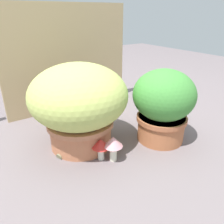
% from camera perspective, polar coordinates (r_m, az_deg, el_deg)
% --- Properties ---
extents(ground_plane, '(6.00, 6.00, 0.00)m').
position_cam_1_polar(ground_plane, '(1.21, -5.38, -8.57)').
color(ground_plane, slate).
extents(cardboard_backdrop, '(0.91, 0.03, 0.71)m').
position_cam_1_polar(cardboard_backdrop, '(1.60, -11.14, 13.17)').
color(cardboard_backdrop, tan).
rests_on(cardboard_backdrop, ground).
extents(grass_planter, '(0.49, 0.49, 0.44)m').
position_cam_1_polar(grass_planter, '(1.11, -8.46, 2.41)').
color(grass_planter, '#BA6F4B').
rests_on(grass_planter, ground).
extents(leafy_planter, '(0.33, 0.33, 0.39)m').
position_cam_1_polar(leafy_planter, '(1.20, 12.99, 2.07)').
color(leafy_planter, '#AE633D').
rests_on(leafy_planter, ground).
extents(cat, '(0.39, 0.25, 0.32)m').
position_cam_1_polar(cat, '(1.18, -4.66, -2.55)').
color(cat, '#7B7757').
rests_on(cat, ground).
extents(mushroom_ornament_red, '(0.09, 0.09, 0.11)m').
position_cam_1_polar(mushroom_ornament_red, '(1.06, -2.90, -8.44)').
color(mushroom_ornament_red, silver).
rests_on(mushroom_ornament_red, ground).
extents(mushroom_ornament_pink, '(0.09, 0.09, 0.13)m').
position_cam_1_polar(mushroom_ornament_pink, '(1.04, 0.32, -8.14)').
color(mushroom_ornament_pink, silver).
rests_on(mushroom_ornament_pink, ground).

